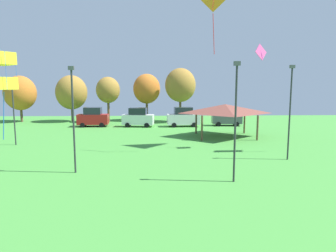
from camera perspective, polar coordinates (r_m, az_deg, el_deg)
name	(u,v)px	position (r m, az deg, el deg)	size (l,w,h in m)	color
kite_flying_0	(261,52)	(27.47, 17.28, 13.29)	(1.26, 0.80, 1.44)	#E54C93
kite_flying_1	(0,71)	(21.79, -29.30, 9.08)	(1.96, 1.95, 5.55)	yellow
parked_car_leftmost	(93,117)	(42.52, -14.09, 1.63)	(4.20, 2.20, 2.67)	maroon
parked_car_second_from_left	(138,118)	(41.23, -5.73, 1.61)	(4.40, 2.29, 2.62)	silver
parked_car_third_from_left	(183,117)	(41.31, 2.91, 1.69)	(4.52, 2.19, 2.68)	silver
parked_car_rightmost_in_row	(227,117)	(43.00, 11.11, 1.72)	(4.17, 2.09, 2.58)	#4C5156
park_pavilion	(225,109)	(33.38, 10.84, 3.23)	(7.44, 6.03, 3.60)	brown
light_post_0	(73,114)	(19.82, -17.62, 2.16)	(0.36, 0.20, 6.79)	#2D2D33
light_post_1	(290,108)	(24.15, 22.24, 3.24)	(0.36, 0.20, 7.10)	#2D2D33
light_post_2	(236,116)	(17.47, 12.74, 1.89)	(0.36, 0.20, 6.93)	#2D2D33
light_post_3	(14,111)	(31.62, -27.33, 2.53)	(0.36, 0.20, 5.66)	#2D2D33
treeline_tree_0	(20,93)	(51.83, -26.34, 5.65)	(4.83, 4.83, 7.15)	brown
treeline_tree_1	(71,92)	(49.21, -17.91, 6.10)	(4.82, 4.82, 7.23)	brown
treeline_tree_2	(108,90)	(47.02, -11.36, 6.71)	(3.63, 3.63, 6.96)	brown
treeline_tree_3	(147,89)	(48.39, -4.08, 7.07)	(4.31, 4.31, 7.50)	brown
treeline_tree_4	(180,85)	(46.27, 2.37, 7.77)	(4.70, 4.70, 8.29)	brown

